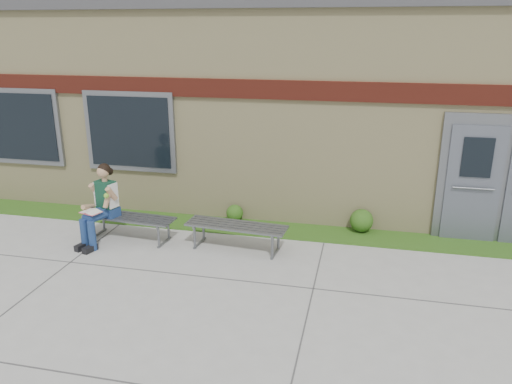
# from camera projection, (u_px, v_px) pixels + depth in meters

# --- Properties ---
(ground) EXTENTS (80.00, 80.00, 0.00)m
(ground) POSITION_uv_depth(u_px,v_px,m) (239.00, 298.00, 7.11)
(ground) COLOR #9E9E99
(ground) RESTS_ON ground
(grass_strip) EXTENTS (16.00, 0.80, 0.02)m
(grass_strip) POSITION_uv_depth(u_px,v_px,m) (273.00, 229.00, 9.52)
(grass_strip) COLOR #2E5115
(grass_strip) RESTS_ON ground
(school_building) EXTENTS (16.20, 6.22, 4.20)m
(school_building) POSITION_uv_depth(u_px,v_px,m) (300.00, 96.00, 12.01)
(school_building) COLOR beige
(school_building) RESTS_ON ground
(bench_left) EXTENTS (1.72, 0.60, 0.44)m
(bench_left) POSITION_uv_depth(u_px,v_px,m) (129.00, 222.00, 9.01)
(bench_left) COLOR slate
(bench_left) RESTS_ON ground
(bench_right) EXTENTS (1.79, 0.63, 0.45)m
(bench_right) POSITION_uv_depth(u_px,v_px,m) (236.00, 230.00, 8.59)
(bench_right) COLOR slate
(bench_right) RESTS_ON ground
(girl) EXTENTS (0.59, 0.94, 1.42)m
(girl) POSITION_uv_depth(u_px,v_px,m) (101.00, 204.00, 8.78)
(girl) COLOR navy
(girl) RESTS_ON ground
(shrub_mid) EXTENTS (0.33, 0.33, 0.33)m
(shrub_mid) POSITION_uv_depth(u_px,v_px,m) (235.00, 213.00, 9.87)
(shrub_mid) COLOR #2E5115
(shrub_mid) RESTS_ON grass_strip
(shrub_east) EXTENTS (0.43, 0.43, 0.43)m
(shrub_east) POSITION_uv_depth(u_px,v_px,m) (362.00, 221.00, 9.34)
(shrub_east) COLOR #2E5115
(shrub_east) RESTS_ON grass_strip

